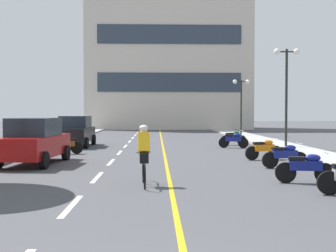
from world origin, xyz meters
name	(u,v)px	position (x,y,z in m)	size (l,w,h in m)	color
ground_plane	(159,148)	(0.00, 21.00, 0.00)	(140.00, 140.00, 0.00)	#47474C
curb_left	(47,143)	(-7.20, 24.00, 0.06)	(2.40, 72.00, 0.12)	#A8A8A3
curb_right	(268,142)	(7.20, 24.00, 0.06)	(2.40, 72.00, 0.12)	#A8A8A3
lane_dash_1	(71,206)	(-2.00, 6.00, 0.00)	(0.14, 2.20, 0.01)	silver
lane_dash_2	(97,177)	(-2.00, 10.00, 0.00)	(0.14, 2.20, 0.01)	silver
lane_dash_3	(111,162)	(-2.00, 14.00, 0.00)	(0.14, 2.20, 0.01)	silver
lane_dash_4	(120,153)	(-2.00, 18.00, 0.00)	(0.14, 2.20, 0.01)	silver
lane_dash_5	(125,146)	(-2.00, 22.00, 0.00)	(0.14, 2.20, 0.01)	silver
lane_dash_6	(130,141)	(-2.00, 26.00, 0.00)	(0.14, 2.20, 0.01)	silver
lane_dash_7	(133,138)	(-2.00, 30.00, 0.00)	(0.14, 2.20, 0.01)	silver
lane_dash_8	(135,135)	(-2.00, 34.00, 0.00)	(0.14, 2.20, 0.01)	silver
lane_dash_9	(137,133)	(-2.00, 38.00, 0.00)	(0.14, 2.20, 0.01)	silver
lane_dash_10	(139,131)	(-2.00, 42.00, 0.00)	(0.14, 2.20, 0.01)	silver
lane_dash_11	(140,129)	(-2.00, 46.00, 0.00)	(0.14, 2.20, 0.01)	silver
centre_line_yellow	(162,144)	(0.25, 24.00, 0.00)	(0.12, 66.00, 0.01)	gold
office_building	(168,55)	(1.39, 49.08, 9.13)	(19.63, 8.29, 18.26)	beige
street_lamp_mid	(287,76)	(7.17, 20.20, 4.10)	(1.46, 0.36, 5.49)	black
street_lamp_far	(241,94)	(7.14, 32.56, 3.61)	(1.46, 0.36, 4.71)	black
parked_car_near	(34,141)	(-4.93, 13.41, 0.92)	(2.14, 4.30, 1.82)	black
parked_car_mid	(76,131)	(-4.93, 21.81, 0.92)	(1.92, 4.20, 1.82)	black
motorcycle_3	(306,167)	(4.15, 8.70, 0.47)	(1.69, 0.61, 0.92)	black
motorcycle_4	(285,155)	(4.56, 11.96, 0.47)	(1.70, 0.60, 0.92)	black
motorcycle_5	(264,149)	(4.49, 14.66, 0.47)	(1.68, 0.64, 0.92)	black
motorcycle_6	(65,144)	(-4.59, 17.31, 0.47)	(1.68, 0.67, 0.92)	black
motorcycle_7	(234,140)	(4.28, 20.55, 0.47)	(1.66, 0.73, 0.92)	black
motorcycle_8	(234,138)	(4.66, 22.64, 0.47)	(1.68, 0.64, 0.92)	black
cyclist_rider	(144,154)	(-0.49, 8.53, 0.89)	(0.42, 1.77, 1.71)	black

